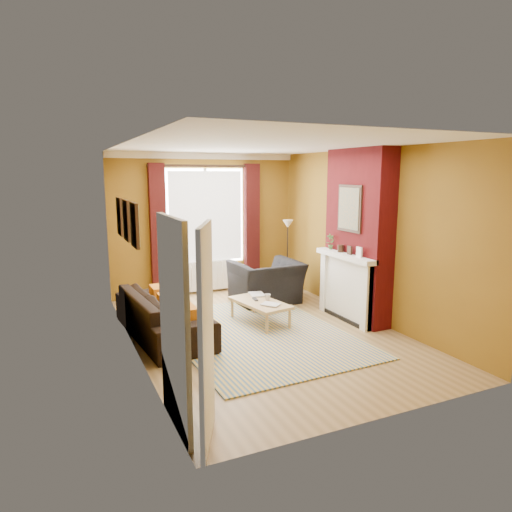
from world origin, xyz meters
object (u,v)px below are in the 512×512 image
armchair (266,282)px  coffee_table (260,304)px  floor_lamp (288,235)px  wicker_stool (248,285)px  sofa (163,314)px

armchair → coffee_table: armchair is taller
coffee_table → floor_lamp: (1.41, 1.70, 0.83)m
coffee_table → wicker_stool: 1.74m
armchair → coffee_table: 1.23m
floor_lamp → armchair: bearing=-140.8°
wicker_stool → armchair: bearing=-78.3°
coffee_table → wicker_stool: (0.50, 1.66, -0.12)m
sofa → armchair: 2.39m
armchair → floor_lamp: (0.78, 0.64, 0.77)m
coffee_table → wicker_stool: wicker_stool is taller
coffee_table → floor_lamp: floor_lamp is taller
wicker_stool → floor_lamp: size_ratio=0.28×
sofa → coffee_table: (1.56, -0.09, -0.00)m
wicker_stool → floor_lamp: bearing=2.1°
armchair → floor_lamp: bearing=-143.3°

